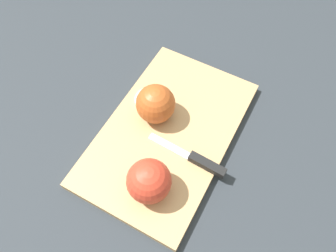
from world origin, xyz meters
name	(u,v)px	position (x,y,z in m)	size (l,w,h in m)	color
ground_plane	(168,135)	(0.00, 0.00, 0.00)	(4.00, 4.00, 0.00)	#282D33
cutting_board	(168,133)	(0.00, 0.00, 0.01)	(0.44, 0.31, 0.02)	tan
apple_half_left	(149,181)	(-0.12, -0.05, 0.06)	(0.08, 0.08, 0.08)	red
apple_half_right	(156,104)	(0.02, 0.04, 0.06)	(0.08, 0.08, 0.08)	#AD4C1E
knife	(201,162)	(-0.02, -0.10, 0.03)	(0.03, 0.17, 0.02)	silver
apple_slice	(149,100)	(0.04, 0.08, 0.02)	(0.07, 0.07, 0.01)	beige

